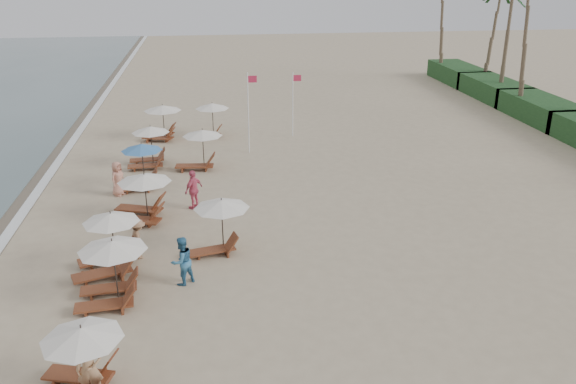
{
  "coord_description": "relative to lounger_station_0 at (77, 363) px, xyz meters",
  "views": [
    {
      "loc": [
        -2.47,
        -17.38,
        10.94
      ],
      "look_at": [
        1.0,
        6.91,
        1.3
      ],
      "focal_mm": 36.64,
      "sensor_mm": 36.0,
      "label": 1
    }
  ],
  "objects": [
    {
      "name": "lounger_station_5",
      "position": [
        0.34,
        19.18,
        0.05
      ],
      "size": [
        2.52,
        2.11,
        2.37
      ],
      "color": "brown",
      "rests_on": "ground"
    },
    {
      "name": "beachgoer_far_b",
      "position": [
        -0.8,
        14.91,
        -0.18
      ],
      "size": [
        0.93,
        1.03,
        1.77
      ],
      "primitive_type": "imported",
      "rotation": [
        0.0,
        0.0,
        1.02
      ],
      "color": "tan",
      "rests_on": "ground"
    },
    {
      "name": "lounger_station_3",
      "position": [
        0.58,
        11.66,
        -0.01
      ],
      "size": [
        2.86,
        2.7,
        2.17
      ],
      "color": "brown",
      "rests_on": "ground"
    },
    {
      "name": "flag_pole_far",
      "position": [
        9.47,
        24.35,
        1.32
      ],
      "size": [
        0.6,
        0.08,
        4.29
      ],
      "color": "silver",
      "rests_on": "ground"
    },
    {
      "name": "inland_station_1",
      "position": [
        3.21,
        18.36,
        0.24
      ],
      "size": [
        2.82,
        2.24,
        2.22
      ],
      "color": "brown",
      "rests_on": "ground"
    },
    {
      "name": "beachgoer_mid_b",
      "position": [
        0.85,
        7.94,
        -0.24
      ],
      "size": [
        0.98,
        1.21,
        1.63
      ],
      "primitive_type": "imported",
      "rotation": [
        0.0,
        0.0,
        1.98
      ],
      "color": "#92694A",
      "rests_on": "ground"
    },
    {
      "name": "foam_line",
      "position": [
        -5.01,
        13.95,
        -1.05
      ],
      "size": [
        0.5,
        140.0,
        0.02
      ],
      "primitive_type": "cube",
      "color": "white",
      "rests_on": "ground"
    },
    {
      "name": "lounger_station_6",
      "position": [
        0.71,
        24.8,
        0.11
      ],
      "size": [
        2.74,
        2.43,
        2.27
      ],
      "color": "brown",
      "rests_on": "ground"
    },
    {
      "name": "inland_station_0",
      "position": [
        3.96,
        7.9,
        0.36
      ],
      "size": [
        2.65,
        2.24,
        2.22
      ],
      "color": "brown",
      "rests_on": "ground"
    },
    {
      "name": "beachgoer_near",
      "position": [
        0.33,
        -0.13,
        -0.11
      ],
      "size": [
        0.7,
        0.46,
        1.9
      ],
      "primitive_type": "imported",
      "rotation": [
        0.0,
        0.0,
        -0.01
      ],
      "color": "tan",
      "rests_on": "ground"
    },
    {
      "name": "lounger_station_4",
      "position": [
        0.22,
        15.73,
        0.17
      ],
      "size": [
        2.38,
        2.08,
        2.39
      ],
      "color": "brown",
      "rests_on": "ground"
    },
    {
      "name": "ground",
      "position": [
        6.19,
        3.95,
        -1.06
      ],
      "size": [
        160.0,
        160.0,
        0.0
      ],
      "primitive_type": "plane",
      "color": "tan",
      "rests_on": "ground"
    },
    {
      "name": "lounger_station_1",
      "position": [
        0.19,
        4.67,
        0.13
      ],
      "size": [
        2.61,
        2.32,
        2.34
      ],
      "color": "brown",
      "rests_on": "ground"
    },
    {
      "name": "beachgoer_mid_a",
      "position": [
        2.59,
        5.64,
        -0.14
      ],
      "size": [
        1.13,
        1.1,
        1.84
      ],
      "primitive_type": "imported",
      "rotation": [
        0.0,
        0.0,
        3.8
      ],
      "color": "teal",
      "rests_on": "ground"
    },
    {
      "name": "beachgoer_far_a",
      "position": [
        2.96,
        12.68,
        -0.11
      ],
      "size": [
        1.09,
        1.14,
        1.9
      ],
      "primitive_type": "imported",
      "rotation": [
        0.0,
        0.0,
        3.98
      ],
      "color": "#D65573",
      "rests_on": "ground"
    },
    {
      "name": "flag_pole_near",
      "position": [
        6.27,
        21.08,
        1.64
      ],
      "size": [
        0.6,
        0.08,
        4.9
      ],
      "color": "silver",
      "rests_on": "ground"
    },
    {
      "name": "lounger_station_0",
      "position": [
        0.0,
        0.0,
        0.0
      ],
      "size": [
        2.55,
        2.33,
        2.14
      ],
      "color": "brown",
      "rests_on": "ground"
    },
    {
      "name": "inland_station_2",
      "position": [
        3.98,
        24.98,
        0.38
      ],
      "size": [
        2.62,
        2.24,
        2.22
      ],
      "color": "brown",
      "rests_on": "ground"
    },
    {
      "name": "lounger_station_2",
      "position": [
        -0.22,
        6.92,
        -0.02
      ],
      "size": [
        2.68,
        2.66,
        2.39
      ],
      "color": "brown",
      "rests_on": "ground"
    }
  ]
}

